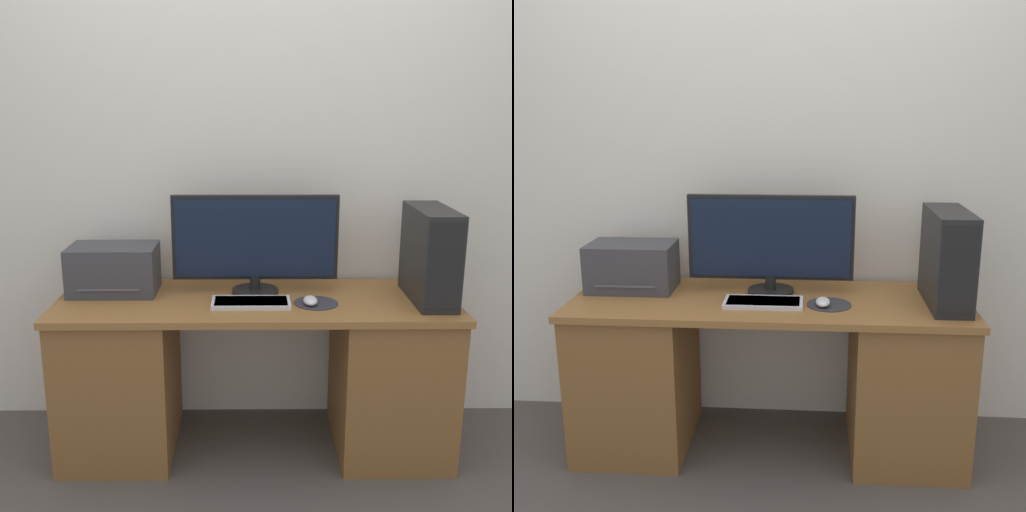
# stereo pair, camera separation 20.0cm
# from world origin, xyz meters

# --- Properties ---
(ground_plane) EXTENTS (12.00, 12.00, 0.00)m
(ground_plane) POSITION_xyz_m (0.00, 0.00, 0.00)
(ground_plane) COLOR #4C4742
(wall_back) EXTENTS (6.40, 0.05, 2.70)m
(wall_back) POSITION_xyz_m (0.00, 0.66, 1.35)
(wall_back) COLOR silver
(wall_back) RESTS_ON ground_plane
(desk) EXTENTS (1.73, 0.60, 0.72)m
(desk) POSITION_xyz_m (0.00, 0.30, 0.37)
(desk) COLOR brown
(desk) RESTS_ON ground_plane
(monitor) EXTENTS (0.74, 0.21, 0.44)m
(monitor) POSITION_xyz_m (0.00, 0.39, 0.95)
(monitor) COLOR black
(monitor) RESTS_ON desk
(keyboard) EXTENTS (0.34, 0.16, 0.02)m
(keyboard) POSITION_xyz_m (-0.02, 0.22, 0.73)
(keyboard) COLOR silver
(keyboard) RESTS_ON desk
(mousepad) EXTENTS (0.19, 0.19, 0.00)m
(mousepad) POSITION_xyz_m (0.26, 0.23, 0.72)
(mousepad) COLOR #2D2D33
(mousepad) RESTS_ON desk
(mouse) EXTENTS (0.06, 0.10, 0.03)m
(mouse) POSITION_xyz_m (0.23, 0.21, 0.74)
(mouse) COLOR silver
(mouse) RESTS_ON mousepad
(computer_tower) EXTENTS (0.16, 0.42, 0.40)m
(computer_tower) POSITION_xyz_m (0.75, 0.28, 0.92)
(computer_tower) COLOR black
(computer_tower) RESTS_ON desk
(printer) EXTENTS (0.39, 0.25, 0.22)m
(printer) POSITION_xyz_m (-0.64, 0.40, 0.83)
(printer) COLOR #38383D
(printer) RESTS_ON desk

